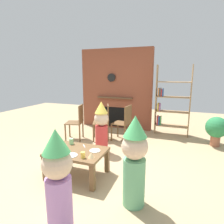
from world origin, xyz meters
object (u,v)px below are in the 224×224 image
(paper_cup_near_left, at_px, (63,151))
(child_by_the_chairs, at_px, (101,126))
(paper_cup_center, at_px, (83,155))
(child_with_cone_hat, at_px, (58,179))
(dining_chair_left, at_px, (78,120))
(paper_plate_front, at_px, (71,155))
(dining_chair_middle, at_px, (104,120))
(dining_chair_right, at_px, (125,121))
(child_in_pink, at_px, (134,159))
(coffee_table, at_px, (77,155))
(paper_cup_near_right, at_px, (71,141))
(bookshelf, at_px, (170,103))
(paper_plate_rear, at_px, (95,151))
(potted_plant_tall, at_px, (216,128))
(birthday_cake_slice, at_px, (91,155))

(paper_cup_near_left, distance_m, child_by_the_chairs, 1.22)
(paper_cup_center, distance_m, child_with_cone_hat, 0.84)
(child_with_cone_hat, height_order, dining_chair_left, child_with_cone_hat)
(paper_plate_front, height_order, dining_chair_middle, dining_chair_middle)
(paper_plate_front, distance_m, dining_chair_right, 2.10)
(dining_chair_left, bearing_deg, dining_chair_middle, -175.63)
(child_in_pink, xyz_separation_m, dining_chair_left, (-1.92, 1.93, -0.11))
(coffee_table, bearing_deg, paper_cup_near_right, 137.07)
(paper_cup_near_left, xyz_separation_m, dining_chair_right, (0.40, 2.06, 0.02))
(bookshelf, distance_m, paper_plate_rear, 2.91)
(bookshelf, distance_m, paper_cup_near_left, 3.31)
(paper_cup_near_left, xyz_separation_m, child_with_cone_hat, (0.52, -0.84, 0.11))
(paper_plate_front, height_order, child_by_the_chairs, child_by_the_chairs)
(paper_cup_near_right, xyz_separation_m, paper_plate_front, (0.25, -0.42, -0.05))
(paper_plate_front, relative_size, child_by_the_chairs, 0.17)
(paper_cup_near_left, xyz_separation_m, paper_plate_rear, (0.42, 0.26, -0.04))
(bookshelf, xyz_separation_m, paper_plate_rear, (-0.98, -2.71, -0.43))
(paper_plate_front, xyz_separation_m, dining_chair_left, (-0.91, 1.76, 0.06))
(paper_cup_near_right, bearing_deg, paper_plate_front, -58.81)
(potted_plant_tall, bearing_deg, child_with_cone_hat, -121.07)
(paper_cup_near_right, relative_size, dining_chair_right, 0.11)
(paper_plate_rear, relative_size, dining_chair_right, 0.19)
(dining_chair_left, height_order, dining_chair_middle, same)
(birthday_cake_slice, bearing_deg, paper_cup_center, -155.07)
(dining_chair_left, bearing_deg, child_with_cone_hat, 100.33)
(coffee_table, xyz_separation_m, birthday_cake_slice, (0.34, -0.16, 0.11))
(potted_plant_tall, bearing_deg, child_by_the_chairs, -152.49)
(child_by_the_chairs, bearing_deg, paper_cup_near_right, -16.04)
(paper_cup_near_right, height_order, child_in_pink, child_in_pink)
(child_in_pink, bearing_deg, paper_cup_near_left, 10.60)
(paper_plate_front, bearing_deg, paper_cup_near_left, 172.86)
(paper_cup_center, bearing_deg, coffee_table, 137.57)
(child_by_the_chairs, xyz_separation_m, dining_chair_left, (-0.89, 0.53, -0.07))
(coffee_table, height_order, paper_plate_front, paper_plate_front)
(paper_cup_near_right, distance_m, child_by_the_chairs, 0.85)
(child_in_pink, bearing_deg, dining_chair_middle, -39.84)
(child_in_pink, distance_m, dining_chair_left, 2.72)
(bookshelf, bearing_deg, dining_chair_middle, -146.69)
(paper_plate_front, bearing_deg, coffee_table, 95.89)
(child_by_the_chairs, height_order, potted_plant_tall, child_by_the_chairs)
(potted_plant_tall, bearing_deg, child_in_pink, -116.80)
(child_in_pink, xyz_separation_m, dining_chair_right, (-0.78, 2.25, -0.11))
(paper_cup_center, height_order, paper_plate_rear, paper_cup_center)
(paper_plate_rear, xyz_separation_m, dining_chair_right, (-0.03, 1.80, 0.06))
(birthday_cake_slice, bearing_deg, paper_cup_near_right, 146.74)
(dining_chair_middle, height_order, potted_plant_tall, dining_chair_middle)
(bookshelf, relative_size, paper_plate_rear, 10.93)
(coffee_table, distance_m, dining_chair_middle, 1.82)
(bookshelf, xyz_separation_m, potted_plant_tall, (1.10, -0.53, -0.45))
(paper_cup_center, height_order, child_by_the_chairs, child_by_the_chairs)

